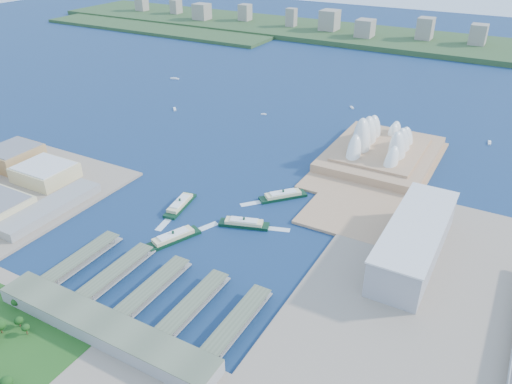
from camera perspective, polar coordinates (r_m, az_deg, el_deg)
The scene contains 18 objects.
ground at distance 498.67m, azimuth -7.28°, elevation -5.80°, with size 3000.00×3000.00×0.00m, color #0E2344.
east_land at distance 392.87m, azimuth 19.19°, elevation -18.94°, with size 240.00×500.00×3.00m, color gray.
peninsula at distance 663.70m, azimuth 13.78°, elevation 3.10°, with size 135.00×220.00×3.00m, color tan.
far_shore at distance 1355.87m, azimuth 18.59°, elevation 15.91°, with size 2200.00×260.00×12.00m, color #2D4926.
opera_house at distance 669.81m, azimuth 14.39°, elevation 6.14°, with size 134.00×180.00×58.00m, color white, non-canonical shape.
toaster_building at distance 484.73m, azimuth 17.65°, elevation -5.31°, with size 45.00×155.00×35.00m, color gray.
ferry_wharves at distance 443.15m, azimuth -11.56°, elevation -10.61°, with size 184.00×90.00×9.30m, color #555E47, non-canonical shape.
terminal_building at distance 409.09m, azimuth -17.00°, elevation -14.66°, with size 200.00×28.00×12.00m, color gray.
far_skyline at distance 1330.10m, azimuth 18.63°, elevation 17.16°, with size 1900.00×140.00×55.00m, color gray, non-canonical shape.
ferry_a at distance 556.88m, azimuth -8.69°, elevation -1.23°, with size 13.97×54.90×10.38m, color black, non-canonical shape.
ferry_b at distance 568.62m, azimuth 3.11°, elevation -0.22°, with size 14.00×55.00×10.40m, color black, non-canonical shape.
ferry_c at distance 502.42m, azimuth -9.44°, elevation -4.95°, with size 14.34×56.34×10.65m, color black, non-canonical shape.
ferry_d at distance 518.19m, azimuth -1.39°, elevation -3.41°, with size 13.27×52.15×9.86m, color black, non-canonical shape.
boat_a at distance 848.94m, azimuth -9.28°, elevation 9.36°, with size 3.77×15.07×2.91m, color white, non-canonical shape.
boat_b at distance 815.78m, azimuth 0.88°, elevation 8.90°, with size 3.04×8.68×2.34m, color white, non-canonical shape.
boat_c at distance 782.03m, azimuth 25.14°, elevation 5.16°, with size 3.90×13.37×3.01m, color white, non-canonical shape.
boat_d at distance 1018.12m, azimuth -9.29°, elevation 12.70°, with size 3.85×17.58×2.97m, color white, non-canonical shape.
boat_e at distance 860.95m, azimuth 10.91°, elevation 9.49°, with size 3.53×11.10×2.72m, color white, non-canonical shape.
Camera 1 is at (252.71, -322.79, 283.93)m, focal length 35.00 mm.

